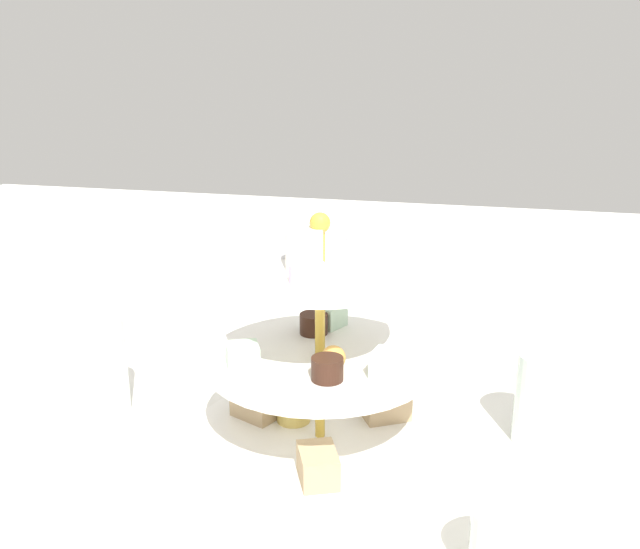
# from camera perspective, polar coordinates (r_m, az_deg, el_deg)

# --- Properties ---
(ground_plane) EXTENTS (2.40, 2.40, 0.00)m
(ground_plane) POSITION_cam_1_polar(r_m,az_deg,el_deg) (0.80, -0.00, -12.75)
(ground_plane) COLOR silver
(tiered_serving_stand) EXTENTS (0.28, 0.28, 0.25)m
(tiered_serving_stand) POSITION_cam_1_polar(r_m,az_deg,el_deg) (0.76, -0.04, -7.78)
(tiered_serving_stand) COLOR white
(tiered_serving_stand) RESTS_ON ground_plane
(water_glass_tall_right) EXTENTS (0.07, 0.07, 0.11)m
(water_glass_tall_right) POSITION_cam_1_polar(r_m,az_deg,el_deg) (0.87, -16.63, -6.72)
(water_glass_tall_right) COLOR silver
(water_glass_tall_right) RESTS_ON ground_plane
(water_glass_short_left) EXTENTS (0.06, 0.06, 0.07)m
(water_glass_short_left) POSITION_cam_1_polar(r_m,az_deg,el_deg) (0.62, 14.34, -19.53)
(water_glass_short_left) COLOR silver
(water_glass_short_left) RESTS_ON ground_plane
(butter_knife_left) EXTENTS (0.17, 0.02, 0.00)m
(butter_knife_left) POSITION_cam_1_polar(r_m,az_deg,el_deg) (1.07, 1.60, -4.39)
(butter_knife_left) COLOR silver
(butter_knife_left) RESTS_ON ground_plane
(water_glass_mid_back) EXTENTS (0.06, 0.06, 0.10)m
(water_glass_mid_back) POSITION_cam_1_polar(r_m,az_deg,el_deg) (0.82, 16.63, -9.00)
(water_glass_mid_back) COLOR silver
(water_glass_mid_back) RESTS_ON ground_plane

